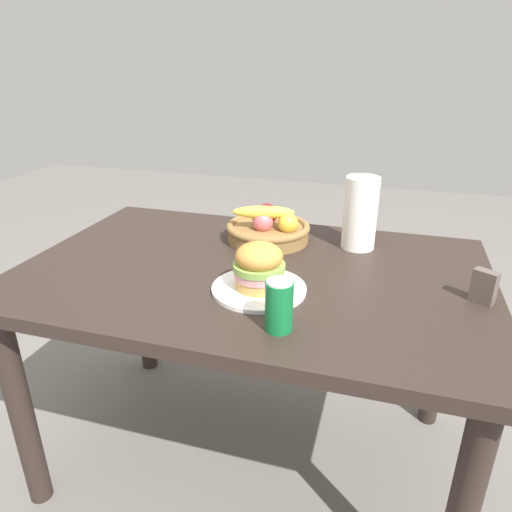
{
  "coord_description": "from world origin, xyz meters",
  "views": [
    {
      "loc": [
        0.38,
        -1.22,
        1.34
      ],
      "look_at": [
        0.02,
        -0.04,
        0.81
      ],
      "focal_mm": 32.58,
      "sensor_mm": 36.0,
      "label": 1
    }
  ],
  "objects_px": {
    "soda_can": "(279,306)",
    "sandwich": "(259,266)",
    "fruit_basket": "(268,229)",
    "paper_towel_roll": "(360,213)",
    "napkin_holder": "(484,287)",
    "plate": "(259,289)"
  },
  "relations": [
    {
      "from": "soda_can",
      "to": "sandwich",
      "type": "bearing_deg",
      "value": 119.56
    },
    {
      "from": "fruit_basket",
      "to": "paper_towel_roll",
      "type": "xyz_separation_m",
      "value": [
        0.3,
        0.03,
        0.08
      ]
    },
    {
      "from": "fruit_basket",
      "to": "napkin_holder",
      "type": "height_order",
      "value": "fruit_basket"
    },
    {
      "from": "paper_towel_roll",
      "to": "napkin_holder",
      "type": "bearing_deg",
      "value": -40.4
    },
    {
      "from": "soda_can",
      "to": "fruit_basket",
      "type": "xyz_separation_m",
      "value": [
        -0.17,
        0.55,
        -0.02
      ]
    },
    {
      "from": "soda_can",
      "to": "napkin_holder",
      "type": "height_order",
      "value": "soda_can"
    },
    {
      "from": "plate",
      "to": "napkin_holder",
      "type": "height_order",
      "value": "napkin_holder"
    },
    {
      "from": "napkin_holder",
      "to": "plate",
      "type": "bearing_deg",
      "value": -138.5
    },
    {
      "from": "soda_can",
      "to": "napkin_holder",
      "type": "distance_m",
      "value": 0.55
    },
    {
      "from": "plate",
      "to": "fruit_basket",
      "type": "bearing_deg",
      "value": 101.43
    },
    {
      "from": "soda_can",
      "to": "fruit_basket",
      "type": "bearing_deg",
      "value": 107.66
    },
    {
      "from": "sandwich",
      "to": "napkin_holder",
      "type": "height_order",
      "value": "sandwich"
    },
    {
      "from": "plate",
      "to": "soda_can",
      "type": "bearing_deg",
      "value": -60.44
    },
    {
      "from": "plate",
      "to": "paper_towel_roll",
      "type": "distance_m",
      "value": 0.47
    },
    {
      "from": "soda_can",
      "to": "paper_towel_roll",
      "type": "xyz_separation_m",
      "value": [
        0.13,
        0.57,
        0.06
      ]
    },
    {
      "from": "plate",
      "to": "sandwich",
      "type": "bearing_deg",
      "value": 0.0
    },
    {
      "from": "plate",
      "to": "napkin_holder",
      "type": "distance_m",
      "value": 0.59
    },
    {
      "from": "soda_can",
      "to": "paper_towel_roll",
      "type": "relative_size",
      "value": 0.53
    },
    {
      "from": "fruit_basket",
      "to": "paper_towel_roll",
      "type": "relative_size",
      "value": 1.21
    },
    {
      "from": "napkin_holder",
      "to": "soda_can",
      "type": "bearing_deg",
      "value": -118.47
    },
    {
      "from": "soda_can",
      "to": "napkin_holder",
      "type": "xyz_separation_m",
      "value": [
        0.48,
        0.28,
        -0.02
      ]
    },
    {
      "from": "sandwich",
      "to": "soda_can",
      "type": "xyz_separation_m",
      "value": [
        0.1,
        -0.17,
        -0.01
      ]
    }
  ]
}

